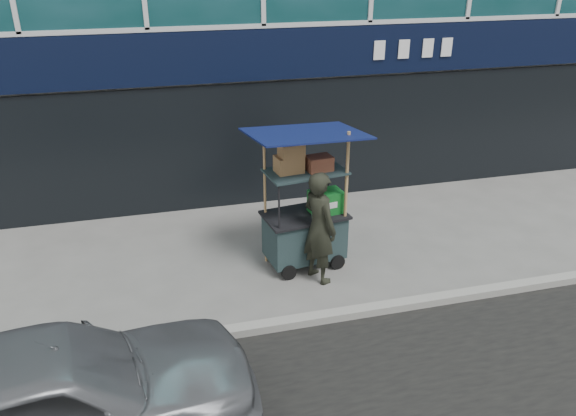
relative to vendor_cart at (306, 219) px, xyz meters
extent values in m
plane|color=#63625E|center=(-0.08, -1.36, -0.80)|extent=(80.00, 80.00, 0.00)
cube|color=gray|center=(-0.08, -1.56, -0.74)|extent=(80.00, 0.18, 0.12)
cube|color=black|center=(-0.08, 2.50, 2.10)|extent=(15.68, 0.06, 0.90)
cube|color=black|center=(-0.08, 2.54, 0.40)|extent=(15.68, 0.04, 2.40)
cube|color=#19282A|center=(-0.02, 0.00, -0.31)|extent=(1.28, 0.85, 0.70)
cylinder|color=black|center=(-0.38, -0.42, -0.68)|extent=(0.24, 0.08, 0.24)
cylinder|color=black|center=(0.45, -0.30, -0.68)|extent=(0.24, 0.08, 0.24)
cube|color=black|center=(-0.02, 0.00, 0.06)|extent=(1.37, 0.94, 0.04)
cylinder|color=black|center=(-0.52, -0.37, 0.42)|extent=(0.03, 0.03, 0.75)
cylinder|color=black|center=(0.57, -0.22, 0.42)|extent=(0.03, 0.03, 0.75)
cylinder|color=black|center=(-0.60, 0.23, 0.42)|extent=(0.03, 0.03, 0.75)
cylinder|color=black|center=(0.48, 0.37, 0.42)|extent=(0.03, 0.03, 0.75)
cube|color=#19282A|center=(-0.02, 0.00, 0.79)|extent=(1.28, 0.85, 0.03)
cylinder|color=#AC834D|center=(0.57, -0.22, 0.32)|extent=(0.06, 0.06, 2.24)
cylinder|color=#AC834D|center=(-0.60, 0.23, 0.27)|extent=(0.04, 0.04, 2.14)
cube|color=#0B1043|center=(-0.02, 0.00, 1.39)|extent=(1.84, 1.41, 0.20)
cube|color=#0F6024|center=(0.32, 0.00, 0.26)|extent=(0.54, 0.41, 0.35)
cylinder|color=silver|center=(0.07, -0.19, 0.18)|extent=(0.07, 0.07, 0.20)
cylinder|color=#193ABF|center=(0.07, -0.19, 0.29)|extent=(0.04, 0.04, 0.02)
cube|color=brown|center=(-0.27, 0.02, 0.93)|extent=(0.44, 0.35, 0.25)
cube|color=brown|center=(0.19, -0.02, 0.92)|extent=(0.41, 0.33, 0.22)
cube|color=brown|center=(-0.24, 0.00, 1.15)|extent=(0.38, 0.30, 0.20)
imported|color=black|center=(0.07, -0.49, 0.08)|extent=(0.64, 0.76, 1.76)
imported|color=slate|center=(-3.51, -3.04, -0.08)|extent=(4.43, 2.33, 1.44)
camera|label=1|loc=(-2.25, -7.56, 3.89)|focal=35.00mm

